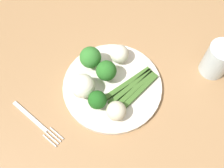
# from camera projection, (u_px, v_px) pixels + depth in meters

# --- Properties ---
(ground_plane) EXTENTS (6.00, 6.00, 0.02)m
(ground_plane) POSITION_uv_depth(u_px,v_px,m) (122.00, 144.00, 1.41)
(ground_plane) COLOR #B7A88E
(dining_table) EXTENTS (1.33, 0.93, 0.76)m
(dining_table) POSITION_uv_depth(u_px,v_px,m) (129.00, 91.00, 0.81)
(dining_table) COLOR #9E754C
(dining_table) RESTS_ON ground_plane
(plate) EXTENTS (0.26, 0.26, 0.01)m
(plate) POSITION_uv_depth(u_px,v_px,m) (112.00, 86.00, 0.70)
(plate) COLOR silver
(plate) RESTS_ON dining_table
(asparagus_bundle) EXTENTS (0.15, 0.06, 0.01)m
(asparagus_bundle) POSITION_uv_depth(u_px,v_px,m) (132.00, 88.00, 0.68)
(asparagus_bundle) COLOR #3D6626
(asparagus_bundle) RESTS_ON plate
(broccoli_back) EXTENTS (0.06, 0.06, 0.07)m
(broccoli_back) POSITION_uv_depth(u_px,v_px,m) (90.00, 58.00, 0.68)
(broccoli_back) COLOR #609E3D
(broccoli_back) RESTS_ON plate
(broccoli_left) EXTENTS (0.05, 0.05, 0.06)m
(broccoli_left) POSITION_uv_depth(u_px,v_px,m) (97.00, 100.00, 0.64)
(broccoli_left) COLOR #4C7F2B
(broccoli_left) RESTS_ON plate
(broccoli_right) EXTENTS (0.05, 0.05, 0.06)m
(broccoli_right) POSITION_uv_depth(u_px,v_px,m) (106.00, 71.00, 0.67)
(broccoli_right) COLOR #568E33
(broccoli_right) RESTS_ON plate
(cauliflower_near_center) EXTENTS (0.06, 0.06, 0.06)m
(cauliflower_near_center) POSITION_uv_depth(u_px,v_px,m) (83.00, 86.00, 0.66)
(cauliflower_near_center) COLOR white
(cauliflower_near_center) RESTS_ON plate
(cauliflower_near_fork) EXTENTS (0.05, 0.05, 0.05)m
(cauliflower_near_fork) POSITION_uv_depth(u_px,v_px,m) (119.00, 54.00, 0.70)
(cauliflower_near_fork) COLOR silver
(cauliflower_near_fork) RESTS_ON plate
(cauliflower_mid) EXTENTS (0.05, 0.05, 0.05)m
(cauliflower_mid) POSITION_uv_depth(u_px,v_px,m) (116.00, 111.00, 0.63)
(cauliflower_mid) COLOR beige
(cauliflower_mid) RESTS_ON plate
(fork) EXTENTS (0.05, 0.17, 0.00)m
(fork) POSITION_uv_depth(u_px,v_px,m) (37.00, 123.00, 0.66)
(fork) COLOR silver
(fork) RESTS_ON dining_table
(water_glass) EXTENTS (0.07, 0.07, 0.10)m
(water_glass) POSITION_uv_depth(u_px,v_px,m) (218.00, 60.00, 0.69)
(water_glass) COLOR silver
(water_glass) RESTS_ON dining_table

